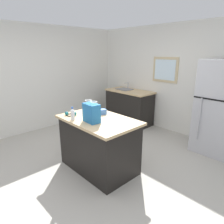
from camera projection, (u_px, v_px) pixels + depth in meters
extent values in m
plane|color=#ADA89E|center=(100.00, 171.00, 3.34)|extent=(6.19, 6.19, 0.00)
cube|color=silver|center=(183.00, 81.00, 4.62)|extent=(5.16, 0.10, 2.54)
cube|color=#CCB78C|center=(165.00, 70.00, 4.83)|extent=(0.68, 0.04, 0.60)
cube|color=white|center=(165.00, 70.00, 4.82)|extent=(0.56, 0.02, 0.48)
cube|color=silver|center=(30.00, 80.00, 4.77)|extent=(0.10, 5.03, 2.54)
cube|color=black|center=(99.00, 145.00, 3.32)|extent=(1.22, 0.75, 0.85)
cube|color=tan|center=(98.00, 120.00, 3.19)|extent=(1.30, 0.83, 0.04)
cube|color=#B7B7BC|center=(219.00, 108.00, 3.76)|extent=(0.74, 0.66, 1.79)
cube|color=black|center=(214.00, 100.00, 3.48)|extent=(0.73, 0.01, 0.02)
cylinder|color=#B7B7BC|center=(199.00, 119.00, 3.72)|extent=(0.02, 0.02, 0.81)
cube|color=black|center=(129.00, 107.00, 5.51)|extent=(1.25, 0.61, 0.87)
cube|color=tan|center=(130.00, 91.00, 5.38)|extent=(1.29, 0.65, 0.04)
cube|color=slate|center=(124.00, 91.00, 5.52)|extent=(0.40, 0.32, 0.14)
cylinder|color=#B7B7BC|center=(128.00, 86.00, 5.57)|extent=(0.03, 0.03, 0.18)
cylinder|color=#B7B7BC|center=(126.00, 83.00, 5.50)|extent=(0.02, 0.14, 0.02)
cube|color=#236BAD|center=(91.00, 113.00, 3.00)|extent=(0.28, 0.17, 0.29)
torus|color=white|center=(88.00, 100.00, 2.99)|extent=(0.11, 0.11, 0.01)
torus|color=white|center=(94.00, 102.00, 2.90)|extent=(0.11, 0.11, 0.01)
cube|color=#4775B7|center=(102.00, 112.00, 3.41)|extent=(0.13, 0.14, 0.09)
cylinder|color=white|center=(73.00, 115.00, 3.12)|extent=(0.06, 0.06, 0.15)
cone|color=white|center=(72.00, 109.00, 3.09)|extent=(0.06, 0.06, 0.03)
cylinder|color=blue|center=(72.00, 108.00, 3.08)|extent=(0.03, 0.03, 0.02)
torus|color=black|center=(71.00, 115.00, 3.35)|extent=(0.21, 0.21, 0.01)
sphere|color=#19666B|center=(67.00, 113.00, 3.35)|extent=(0.06, 0.06, 0.06)
sphere|color=#19666B|center=(75.00, 114.00, 3.34)|extent=(0.06, 0.06, 0.06)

